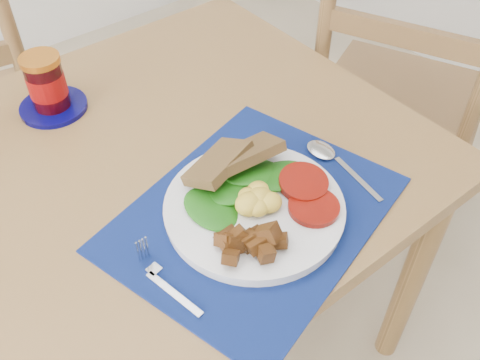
% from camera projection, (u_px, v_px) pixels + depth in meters
% --- Properties ---
extents(table, '(1.40, 0.90, 0.75)m').
position_uv_depth(table, '(79.00, 225.00, 1.04)').
color(table, brown).
rests_on(table, ground).
extents(chair_end, '(0.60, 0.61, 1.26)m').
position_uv_depth(chair_end, '(405.00, 69.00, 1.49)').
color(chair_end, brown).
rests_on(chair_end, ground).
extents(placemat, '(0.57, 0.50, 0.00)m').
position_uv_depth(placemat, '(254.00, 213.00, 0.95)').
color(placemat, black).
rests_on(placemat, table).
extents(breakfast_plate, '(0.31, 0.31, 0.08)m').
position_uv_depth(breakfast_plate, '(253.00, 207.00, 0.93)').
color(breakfast_plate, silver).
rests_on(breakfast_plate, placemat).
extents(fork, '(0.03, 0.17, 0.00)m').
position_uv_depth(fork, '(161.00, 278.00, 0.85)').
color(fork, '#B2B5BA').
rests_on(fork, placemat).
extents(spoon, '(0.05, 0.20, 0.01)m').
position_uv_depth(spoon, '(331.00, 159.00, 1.04)').
color(spoon, '#B2B5BA').
rests_on(spoon, placemat).
extents(jam_on_saucer, '(0.14, 0.14, 0.13)m').
position_uv_depth(jam_on_saucer, '(48.00, 87.00, 1.12)').
color(jam_on_saucer, '#050448').
rests_on(jam_on_saucer, table).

